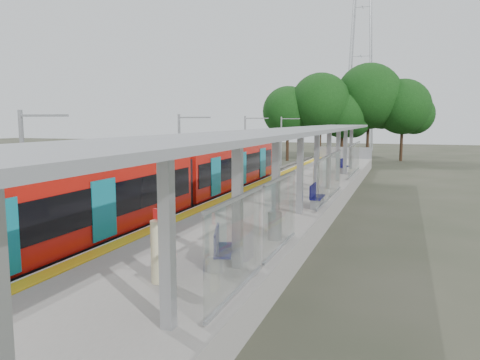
% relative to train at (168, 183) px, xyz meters
% --- Properties ---
extents(trackbed, '(3.00, 70.00, 0.24)m').
position_rel_train_xyz_m(trackbed, '(-0.00, 5.81, -1.93)').
color(trackbed, '#59544C').
rests_on(trackbed, ground).
extents(platform, '(6.00, 50.00, 1.00)m').
position_rel_train_xyz_m(platform, '(4.50, 5.81, -1.55)').
color(platform, gray).
rests_on(platform, ground).
extents(tactile_strip, '(0.60, 50.00, 0.02)m').
position_rel_train_xyz_m(tactile_strip, '(1.95, 5.81, -1.04)').
color(tactile_strip, yellow).
rests_on(tactile_strip, platform).
extents(end_fence, '(6.00, 0.10, 1.20)m').
position_rel_train_xyz_m(end_fence, '(4.50, 30.76, -0.45)').
color(end_fence, '#9EA0A5').
rests_on(end_fence, platform).
extents(train, '(2.74, 27.60, 3.62)m').
position_rel_train_xyz_m(train, '(0.00, 0.00, 0.00)').
color(train, black).
rests_on(train, ground).
extents(canopy, '(3.27, 38.00, 3.66)m').
position_rel_train_xyz_m(canopy, '(6.11, 2.00, 2.15)').
color(canopy, '#9EA0A5').
rests_on(canopy, platform).
extents(pylon, '(8.00, 4.00, 38.00)m').
position_rel_train_xyz_m(pylon, '(3.50, 58.81, 16.95)').
color(pylon, '#9EA0A5').
rests_on(pylon, ground).
extents(tree_cluster, '(19.93, 10.84, 12.03)m').
position_rel_train_xyz_m(tree_cluster, '(4.09, 39.24, 4.96)').
color(tree_cluster, '#382316').
rests_on(tree_cluster, ground).
extents(catenary_masts, '(2.08, 48.16, 5.40)m').
position_rel_train_xyz_m(catenary_masts, '(-1.72, 4.81, 0.86)').
color(catenary_masts, '#9EA0A5').
rests_on(catenary_masts, ground).
extents(bench_near, '(0.94, 1.60, 1.05)m').
position_rel_train_xyz_m(bench_near, '(6.00, -8.21, -0.50)').
color(bench_near, '#121053').
rests_on(bench_near, platform).
extents(bench_mid, '(0.52, 1.60, 1.09)m').
position_rel_train_xyz_m(bench_mid, '(6.88, 1.52, -0.48)').
color(bench_mid, '#121053').
rests_on(bench_mid, platform).
extents(bench_far, '(0.83, 1.68, 1.10)m').
position_rel_train_xyz_m(bench_far, '(6.21, 16.53, -0.47)').
color(bench_far, '#121053').
rests_on(bench_far, platform).
extents(info_pillar_near, '(0.42, 0.42, 1.87)m').
position_rel_train_xyz_m(info_pillar_near, '(5.05, -9.95, -0.24)').
color(info_pillar_near, beige).
rests_on(info_pillar_near, platform).
extents(info_pillar_far, '(0.36, 0.36, 1.58)m').
position_rel_train_xyz_m(info_pillar_far, '(6.00, 6.54, -0.37)').
color(info_pillar_far, beige).
rests_on(info_pillar_far, platform).
extents(litter_bin, '(0.55, 0.55, 0.98)m').
position_rel_train_xyz_m(litter_bin, '(6.66, -4.89, -0.56)').
color(litter_bin, '#9EA0A5').
rests_on(litter_bin, platform).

